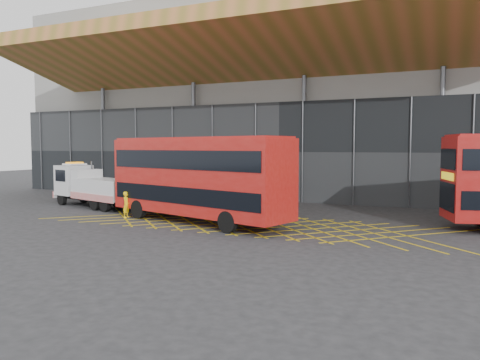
% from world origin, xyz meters
% --- Properties ---
extents(ground_plane, '(120.00, 120.00, 0.00)m').
position_xyz_m(ground_plane, '(0.00, 0.00, 0.00)').
color(ground_plane, '#262628').
extents(road_markings, '(24.76, 7.16, 0.01)m').
position_xyz_m(road_markings, '(4.00, 0.00, 0.01)').
color(road_markings, gold).
rests_on(road_markings, ground_plane).
extents(construction_building, '(55.00, 23.97, 18.00)m').
position_xyz_m(construction_building, '(1.92, 18.40, 8.98)').
color(construction_building, gray).
rests_on(construction_building, ground_plane).
extents(recovery_truck, '(9.43, 4.45, 3.30)m').
position_xyz_m(recovery_truck, '(-9.28, 2.31, 1.53)').
color(recovery_truck, black).
rests_on(recovery_truck, ground_plane).
extents(bus_towed, '(12.45, 6.09, 4.96)m').
position_xyz_m(bus_towed, '(1.29, -0.80, 2.75)').
color(bus_towed, '#AD140F').
rests_on(bus_towed, ground_plane).
extents(worker, '(0.48, 0.65, 1.63)m').
position_xyz_m(worker, '(-3.70, -0.90, 0.82)').
color(worker, yellow).
rests_on(worker, ground_plane).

